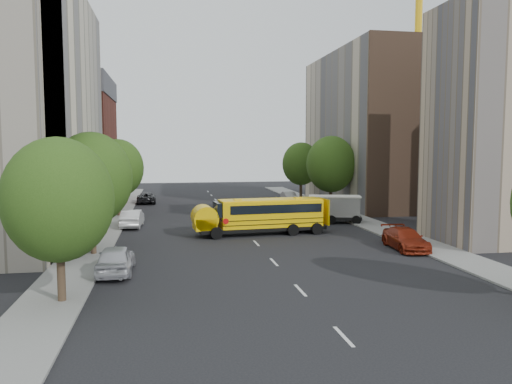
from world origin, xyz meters
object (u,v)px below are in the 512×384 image
object	(u,v)px
tower_crane	(434,19)
school_bus	(261,214)
parked_car_3	(405,239)
parked_car_2	(146,198)
street_tree_4	(331,164)
street_tree_1	(92,178)
street_tree_0	(58,200)
parked_car_0	(116,259)
street_tree_2	(118,168)
parked_car_4	(323,208)
parked_car_5	(289,197)
safari_truck	(329,208)
street_tree_5	(301,164)
parked_car_1	(132,218)

from	to	relation	value
tower_crane	school_bus	bearing A→B (deg)	-137.93
tower_crane	parked_car_3	xyz separation A→B (m)	(-20.65, -33.84, -23.76)
tower_crane	school_bus	world-z (taller)	tower_crane
parked_car_2	street_tree_4	bearing A→B (deg)	147.84
street_tree_1	parked_car_3	xyz separation A→B (m)	(20.60, -1.84, -4.24)
street_tree_0	school_bus	size ratio (longest dim) A/B	0.72
tower_crane	parked_car_0	size ratio (longest dim) A/B	7.58
street_tree_0	street_tree_1	xyz separation A→B (m)	(0.00, 10.00, 0.31)
street_tree_1	street_tree_4	xyz separation A→B (m)	(22.00, 18.00, 0.12)
street_tree_2	street_tree_1	bearing A→B (deg)	-90.00
parked_car_4	parked_car_2	bearing A→B (deg)	140.99
street_tree_0	street_tree_1	bearing A→B (deg)	90.00
street_tree_2	tower_crane	bearing A→B (deg)	18.75
parked_car_2	parked_car_5	world-z (taller)	parked_car_2
street_tree_4	parked_car_5	distance (m)	10.63
street_tree_1	parked_car_3	bearing A→B (deg)	-5.10
parked_car_0	parked_car_2	size ratio (longest dim) A/B	0.98
tower_crane	safari_truck	size ratio (longest dim) A/B	5.82
street_tree_4	safari_truck	distance (m)	8.88
street_tree_1	street_tree_4	distance (m)	28.43
street_tree_5	street_tree_2	bearing A→B (deg)	-151.39
street_tree_0	tower_crane	bearing A→B (deg)	45.51
street_tree_2	safari_truck	size ratio (longest dim) A/B	1.26
parked_car_3	street_tree_2	bearing A→B (deg)	139.83
parked_car_1	parked_car_2	size ratio (longest dim) A/B	0.96
street_tree_0	parked_car_4	distance (m)	33.57
tower_crane	street_tree_2	size ratio (longest dim) A/B	4.64
safari_truck	parked_car_1	xyz separation A→B (m)	(-17.61, 0.66, -0.55)
street_tree_1	school_bus	size ratio (longest dim) A/B	0.77
street_tree_0	parked_car_5	world-z (taller)	street_tree_0
street_tree_2	parked_car_3	distance (m)	28.89
street_tree_4	street_tree_5	world-z (taller)	street_tree_4
street_tree_0	street_tree_1	size ratio (longest dim) A/B	0.94
parked_car_1	parked_car_4	world-z (taller)	parked_car_1
street_tree_4	parked_car_5	size ratio (longest dim) A/B	2.05
street_tree_4	parked_car_4	bearing A→B (deg)	-128.07
street_tree_5	parked_car_2	xyz separation A→B (m)	(-19.80, -0.57, -4.03)
street_tree_1	parked_car_0	world-z (taller)	street_tree_1
tower_crane	parked_car_3	size ratio (longest dim) A/B	7.27
street_tree_1	street_tree_5	world-z (taller)	street_tree_1
street_tree_2	safari_truck	xyz separation A→B (m)	(19.33, -7.59, -3.51)
street_tree_0	street_tree_1	distance (m)	10.00
street_tree_5	tower_crane	bearing A→B (deg)	5.93
parked_car_0	parked_car_4	xyz separation A→B (m)	(18.74, 21.29, -0.14)
tower_crane	street_tree_1	world-z (taller)	tower_crane
street_tree_5	safari_truck	world-z (taller)	street_tree_5
street_tree_0	street_tree_2	distance (m)	28.00
tower_crane	parked_car_4	size ratio (longest dim) A/B	9.13
tower_crane	school_bus	size ratio (longest dim) A/B	3.46
school_bus	parked_car_5	world-z (taller)	school_bus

